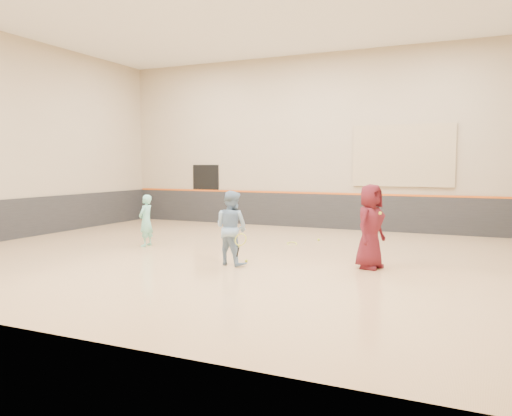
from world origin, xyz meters
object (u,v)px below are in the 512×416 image
at_px(instructor, 231,228).
at_px(spare_racket, 292,241).
at_px(girl, 146,221).
at_px(young_man, 370,226).

distance_m(instructor, spare_racket, 3.30).
xyz_separation_m(girl, young_man, (6.12, -0.44, 0.20)).
distance_m(girl, instructor, 3.49).
bearing_deg(instructor, girl, -8.71).
xyz_separation_m(girl, instructor, (3.24, -1.29, 0.12)).
height_order(young_man, spare_racket, young_man).
bearing_deg(spare_racket, young_man, -41.94).
bearing_deg(instructor, spare_racket, -81.82).
bearing_deg(spare_racket, girl, -151.51).
bearing_deg(spare_racket, instructor, -94.84).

